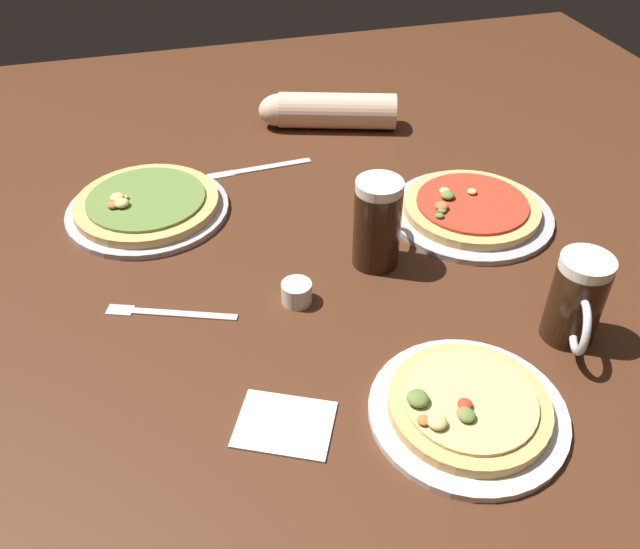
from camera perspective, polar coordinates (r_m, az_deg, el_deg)
ground_plane at (r=1.19m, az=-0.00°, el=-1.30°), size 2.40×2.40×0.03m
pizza_plate_near at (r=0.99m, az=12.46°, el=-11.03°), size 0.28×0.28×0.05m
pizza_plate_far at (r=1.40m, az=-14.49°, el=5.70°), size 0.32×0.32×0.05m
pizza_plate_side at (r=1.38m, az=12.70°, el=5.37°), size 0.33×0.33×0.05m
beer_mug_dark at (r=1.19m, az=4.92°, el=4.44°), size 0.10×0.13×0.17m
beer_mug_amber at (r=1.11m, az=20.99°, el=-2.10°), size 0.09×0.13×0.15m
ramekin_sauce at (r=1.14m, az=-2.00°, el=-1.55°), size 0.05×0.05×0.04m
napkin_folded at (r=0.96m, az=-3.02°, el=-12.54°), size 0.17×0.15×0.01m
fork_left at (r=1.15m, az=-12.79°, el=-3.16°), size 0.21×0.10×0.01m
knife_right at (r=1.52m, az=-5.26°, el=9.01°), size 0.23×0.03×0.01m
diner_arm at (r=1.67m, az=0.33°, el=13.76°), size 0.33×0.17×0.09m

